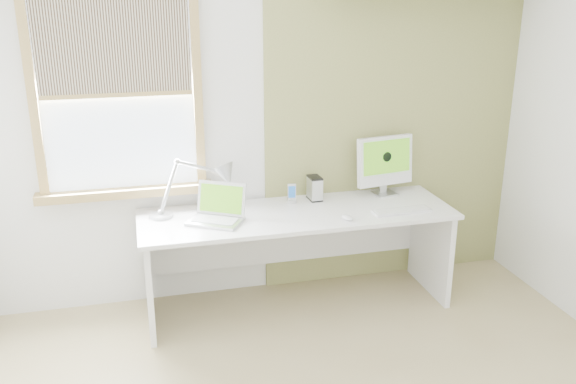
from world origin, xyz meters
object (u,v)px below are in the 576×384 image
object	(u,v)px
desk_lamp	(214,181)
imac	(385,162)
desk	(295,235)
laptop	(218,212)
external_drive	(315,188)

from	to	relation	value
desk_lamp	imac	xyz separation A→B (m)	(1.29, 0.01, 0.04)
desk	laptop	distance (m)	0.62
imac	external_drive	bearing A→B (deg)	-179.56
laptop	imac	distance (m)	1.34
laptop	imac	size ratio (longest dim) A/B	0.95
laptop	imac	xyz separation A→B (m)	(1.30, 0.24, 0.19)
desk	external_drive	size ratio (longest dim) A/B	12.37
desk	external_drive	xyz separation A→B (m)	(0.19, 0.16, 0.28)
desk_lamp	desk	bearing A→B (deg)	-16.35
laptop	external_drive	distance (m)	0.79
external_drive	imac	world-z (taller)	imac
desk_lamp	laptop	xyz separation A→B (m)	(-0.01, -0.23, -0.15)
desk	external_drive	distance (m)	0.38
desk	imac	world-z (taller)	imac
desk	laptop	world-z (taller)	laptop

